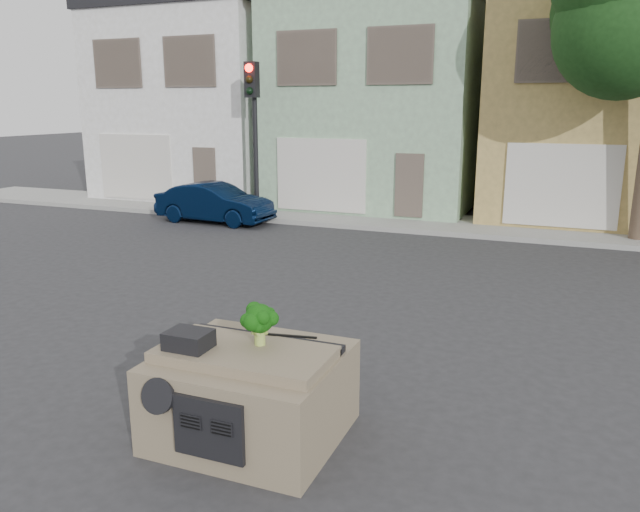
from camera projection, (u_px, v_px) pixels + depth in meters
The scene contains 11 objects.
ground_plane at pixel (341, 345), 9.96m from camera, with size 120.00×120.00×0.00m, color #303033.
sidewalk at pixel (456, 225), 19.41m from camera, with size 40.00×3.00×0.15m, color gray.
townhouse_white at pixel (214, 103), 26.12m from camera, with size 7.20×8.20×7.55m, color white.
townhouse_mint at pixel (386, 103), 23.41m from camera, with size 7.20×8.20×7.55m, color #8CB18D.
townhouse_tan at pixel (605, 103), 20.69m from camera, with size 7.20×8.20×7.55m, color tan.
navy_sedan at pixel (215, 222), 20.29m from camera, with size 1.35×3.87×1.28m, color black.
traffic_signal at pixel (254, 142), 20.28m from camera, with size 0.40×0.40×5.10m, color black.
car_dashboard at pixel (252, 390), 7.12m from camera, with size 2.00×1.80×1.12m, color #7A6B53.
instrument_hump at pixel (189, 340), 6.86m from camera, with size 0.48×0.38×0.20m, color black.
wiper_arm at pixel (287, 336), 7.23m from camera, with size 0.70×0.03×0.02m, color black.
broccoli at pixel (260, 324), 6.93m from camera, with size 0.40×0.40×0.49m, color #0D3B09.
Camera 1 is at (3.17, -8.79, 3.74)m, focal length 35.00 mm.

